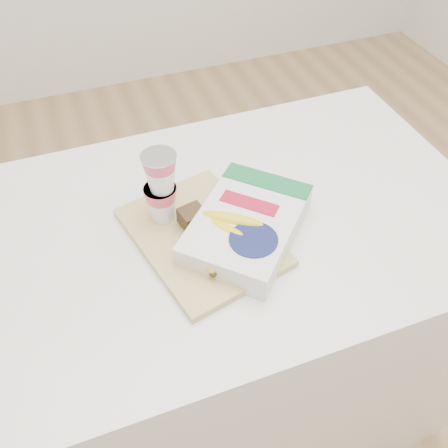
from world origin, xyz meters
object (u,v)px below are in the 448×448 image
(bananas, at_px, (215,233))
(yogurt_stack, at_px, (161,186))
(table, at_px, (236,320))
(cereal_box, at_px, (247,226))
(cutting_board, at_px, (202,237))

(bananas, bearing_deg, yogurt_stack, 126.66)
(table, height_order, cereal_box, cereal_box)
(table, relative_size, cutting_board, 3.30)
(table, xyz_separation_m, cutting_board, (-0.09, -0.04, 0.40))
(cutting_board, height_order, yogurt_stack, yogurt_stack)
(bananas, relative_size, yogurt_stack, 1.12)
(bananas, distance_m, cereal_box, 0.07)
(table, distance_m, cereal_box, 0.43)
(cutting_board, xyz_separation_m, yogurt_stack, (-0.06, 0.07, 0.09))
(cutting_board, distance_m, bananas, 0.05)
(table, relative_size, yogurt_stack, 6.67)
(bananas, xyz_separation_m, cereal_box, (0.07, 0.01, -0.01))
(cutting_board, height_order, cereal_box, cereal_box)
(yogurt_stack, bearing_deg, cutting_board, -51.90)
(cutting_board, relative_size, cereal_box, 1.00)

